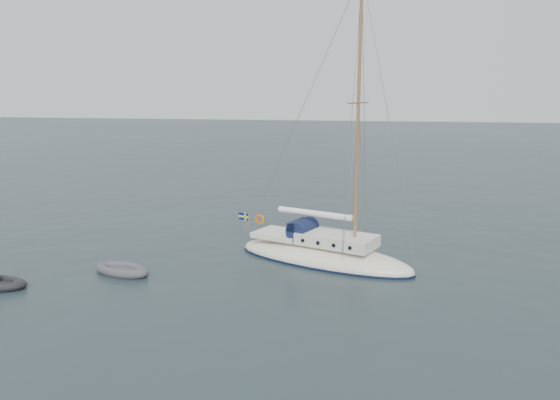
# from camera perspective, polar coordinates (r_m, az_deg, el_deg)

# --- Properties ---
(ground) EXTENTS (300.00, 300.00, 0.00)m
(ground) POSITION_cam_1_polar(r_m,az_deg,el_deg) (26.37, 0.76, -7.90)
(ground) COLOR black
(ground) RESTS_ON ground
(sailboat) EXTENTS (10.28, 3.08, 14.64)m
(sailboat) POSITION_cam_1_polar(r_m,az_deg,el_deg) (28.25, 4.59, -4.28)
(sailboat) COLOR white
(sailboat) RESTS_ON ground
(dinghy) EXTENTS (3.08, 1.39, 0.44)m
(dinghy) POSITION_cam_1_polar(r_m,az_deg,el_deg) (27.65, -16.21, -7.02)
(dinghy) COLOR #47474B
(dinghy) RESTS_ON ground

